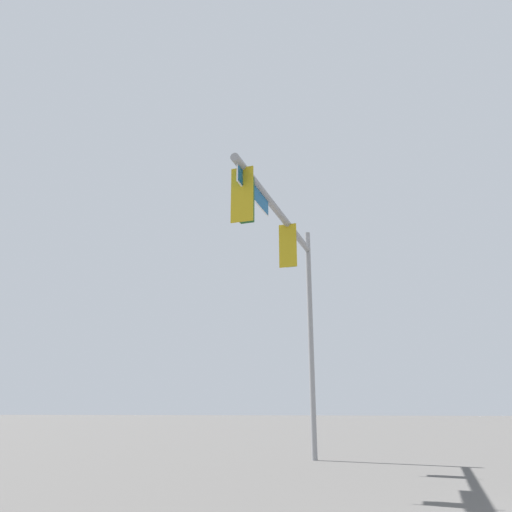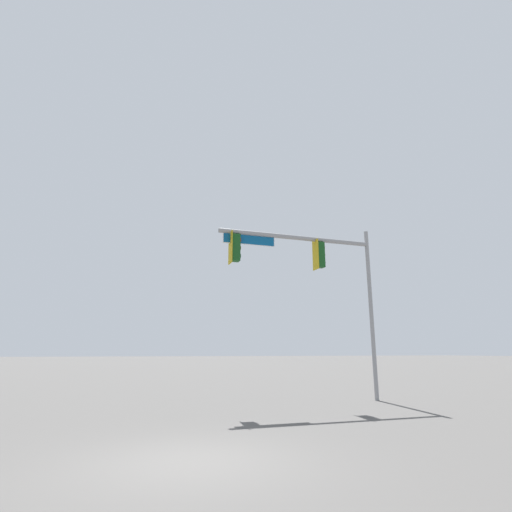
# 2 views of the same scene
# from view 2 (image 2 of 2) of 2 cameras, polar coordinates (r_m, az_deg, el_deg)

# --- Properties ---
(ground_plane) EXTENTS (400.00, 400.00, 0.00)m
(ground_plane) POSITION_cam_2_polar(r_m,az_deg,el_deg) (8.17, -9.39, -27.09)
(ground_plane) COLOR #514F4C
(signal_pole_near) EXTENTS (6.91, 0.56, 7.25)m
(signal_pole_near) POSITION_cam_2_polar(r_m,az_deg,el_deg) (16.92, 7.35, -0.98)
(signal_pole_near) COLOR gray
(signal_pole_near) RESTS_ON ground_plane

